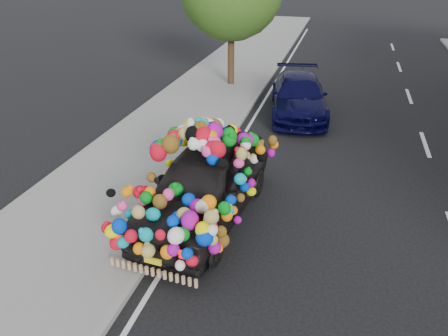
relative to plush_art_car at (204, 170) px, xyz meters
name	(u,v)px	position (x,y,z in m)	size (l,w,h in m)	color
ground	(287,213)	(1.80, 0.58, -1.16)	(100.00, 100.00, 0.00)	black
sidewalk	(118,186)	(-2.50, 0.58, -1.10)	(4.00, 60.00, 0.12)	gray
kerb	(191,196)	(-0.55, 0.58, -1.10)	(0.15, 60.00, 0.13)	gray
plush_art_car	(204,170)	(0.00, 0.00, 0.00)	(2.70, 5.11, 2.26)	black
navy_sedan	(299,96)	(1.24, 7.30, -0.49)	(1.89, 4.65, 1.35)	black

